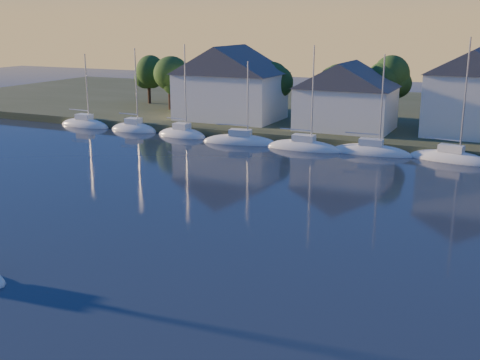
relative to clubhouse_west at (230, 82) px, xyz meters
The scene contains 7 objects.
shoreline_land 28.43m from the clubhouse_west, 37.69° to the left, with size 160.00×50.00×2.00m, color #343D23.
wooden_dock 23.56m from the clubhouse_west, 15.26° to the right, with size 120.00×3.00×1.00m, color brown.
clubhouse_west is the anchor object (origin of this frame).
clubhouse_centre 16.05m from the clubhouse_west, ahead, with size 11.55×8.40×8.08m.
clubhouse_east 30.02m from the clubhouse_west, ahead, with size 10.50×8.40×9.80m.
tree_line 24.55m from the clubhouse_west, 11.77° to the left, with size 93.40×5.40×8.90m.
moored_fleet 24.48m from the clubhouse_west, 22.25° to the right, with size 87.50×2.40×12.05m.
Camera 1 is at (13.19, -13.67, 13.83)m, focal length 45.00 mm.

